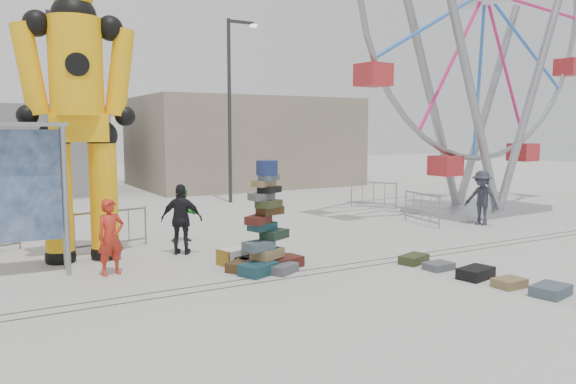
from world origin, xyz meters
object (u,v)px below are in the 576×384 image
barricade_wheel_back (373,194)px  pedestrian_red (111,237)px  barricade_wheel_front (422,209)px  ferris_wheel (484,21)px  steamer_trunk (235,256)px  pedestrian_grey (482,198)px  suitcase_tower (265,239)px  pedestrian_black (182,219)px  crash_test_dummy (77,107)px  barricade_dummy_c (111,229)px  lamp_post_left (54,99)px  pedestrian_green (184,215)px  lamp_post_right (231,101)px

barricade_wheel_back → pedestrian_red: bearing=-93.3°
barricade_wheel_front → pedestrian_red: pedestrian_red is taller
ferris_wheel → pedestrian_red: 16.41m
barricade_wheel_front → steamer_trunk: bearing=112.8°
ferris_wheel → barricade_wheel_front: (-4.05, -1.17, -6.84)m
pedestrian_red → pedestrian_grey: bearing=-10.3°
suitcase_tower → pedestrian_grey: suitcase_tower is taller
suitcase_tower → pedestrian_black: size_ratio=1.38×
crash_test_dummy → ferris_wheel: ferris_wheel is taller
barricade_dummy_c → barricade_wheel_back: bearing=4.7°
steamer_trunk → pedestrian_red: pedestrian_red is taller
barricade_wheel_front → ferris_wheel: bearing=-65.0°
steamer_trunk → pedestrian_grey: pedestrian_grey is taller
lamp_post_left → suitcase_tower: lamp_post_left is taller
crash_test_dummy → suitcase_tower: bearing=-34.8°
suitcase_tower → pedestrian_grey: size_ratio=1.37×
crash_test_dummy → steamer_trunk: size_ratio=8.89×
ferris_wheel → crash_test_dummy: bearing=179.4°
steamer_trunk → pedestrian_green: pedestrian_green is taller
lamp_post_left → barricade_wheel_back: bearing=-29.7°
barricade_dummy_c → pedestrian_red: (-0.61, -2.75, 0.31)m
pedestrian_green → pedestrian_red: bearing=-116.5°
barricade_dummy_c → pedestrian_black: (1.47, -1.54, 0.37)m
pedestrian_red → pedestrian_green: 3.87m
ferris_wheel → pedestrian_green: bearing=175.5°
steamer_trunk → lamp_post_left: bearing=84.4°
ferris_wheel → barricade_wheel_back: size_ratio=7.50×
barricade_dummy_c → pedestrian_green: size_ratio=1.28×
lamp_post_right → barricade_dummy_c: lamp_post_right is taller
pedestrian_black → lamp_post_left: bearing=-49.7°
barricade_wheel_front → pedestrian_black: pedestrian_black is taller
suitcase_tower → pedestrian_grey: bearing=-9.0°
barricade_wheel_back → lamp_post_right: bearing=-164.4°
lamp_post_right → pedestrian_red: (-7.53, -10.14, -3.62)m
lamp_post_left → barricade_wheel_front: size_ratio=4.00×
barricade_dummy_c → pedestrian_red: size_ratio=1.16×
ferris_wheel → pedestrian_black: 14.36m
suitcase_tower → barricade_dummy_c: size_ratio=1.28×
crash_test_dummy → pedestrian_red: (0.30, -1.77, -2.93)m
pedestrian_black → ferris_wheel: bearing=-141.0°
barricade_wheel_front → barricade_wheel_back: 4.27m
lamp_post_left → pedestrian_red: (-0.53, -12.14, -3.62)m
lamp_post_left → pedestrian_grey: (11.92, -11.69, -3.55)m
lamp_post_right → pedestrian_green: bearing=-123.4°
lamp_post_right → barricade_wheel_back: (4.39, -4.50, -3.93)m
barricade_wheel_back → pedestrian_black: pedestrian_black is taller
steamer_trunk → pedestrian_red: bearing=155.1°
lamp_post_left → suitcase_tower: bearing=-78.7°
steamer_trunk → barricade_wheel_front: barricade_wheel_front is taller
suitcase_tower → pedestrian_green: suitcase_tower is taller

